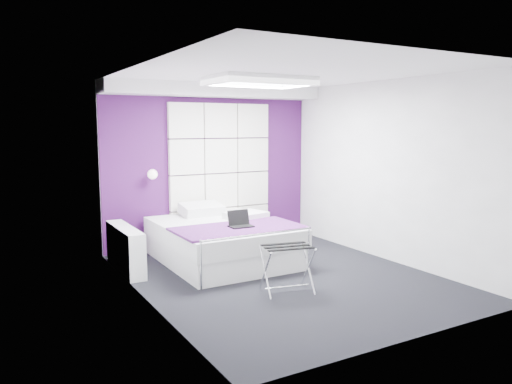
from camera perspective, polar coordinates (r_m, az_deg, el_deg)
floor at (r=6.58m, az=3.04°, el=-9.66°), size 4.40×4.40×0.00m
ceiling at (r=6.32m, az=3.21°, el=13.48°), size 4.40×4.40×0.00m
wall_back at (r=8.25m, az=-5.19°, el=3.04°), size 3.60×0.00×3.60m
wall_left at (r=5.56m, az=-12.67°, el=0.69°), size 0.00×4.40×4.40m
wall_right at (r=7.45m, az=14.86°, el=2.33°), size 0.00×4.40×4.40m
accent_wall at (r=8.24m, az=-5.17°, el=3.03°), size 3.58×0.02×2.58m
soffit at (r=8.01m, az=-4.54°, el=11.50°), size 3.58×0.50×0.20m
headboard at (r=8.27m, az=-4.06°, el=2.15°), size 1.80×0.08×2.30m
skylight at (r=6.82m, az=0.41°, el=12.63°), size 1.36×0.86×0.12m
wall_lamp at (r=7.75m, az=-11.84°, el=2.02°), size 0.15×0.15×0.15m
radiator at (r=7.00m, az=-14.72°, el=-6.30°), size 0.22×1.20×0.60m
bed at (r=7.27m, az=-3.94°, el=-5.47°), size 1.73×2.09×0.73m
nightstand at (r=7.87m, az=-10.12°, el=-3.02°), size 0.42×0.33×0.05m
luggage_rack at (r=5.95m, az=3.57°, el=-8.76°), size 0.56×0.41×0.55m
laptop at (r=6.79m, az=-1.89°, el=-3.51°), size 0.31×0.22×0.23m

